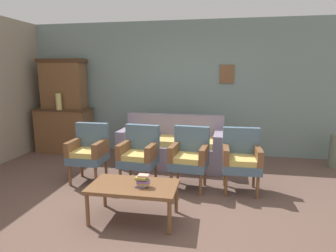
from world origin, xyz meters
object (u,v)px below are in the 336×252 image
at_px(armchair_near_cabinet, 139,153).
at_px(vase_on_cabinet, 59,102).
at_px(book_stack_on_table, 142,181).
at_px(side_cabinet, 65,130).
at_px(armchair_near_couch_end, 190,155).
at_px(coffee_table, 134,188).
at_px(armchair_row_middle, 241,157).
at_px(armchair_by_doorway, 89,150).
at_px(floral_couch, 172,147).
at_px(floor_vase_by_wall, 335,151).

bearing_deg(armchair_near_cabinet, vase_on_cabinet, 147.46).
xyz_separation_m(armchair_near_cabinet, book_stack_on_table, (0.33, -1.04, -0.01)).
xyz_separation_m(side_cabinet, vase_on_cabinet, (0.02, -0.18, 0.63)).
xyz_separation_m(armchair_near_couch_end, coffee_table, (-0.54, -1.02, -0.12)).
bearing_deg(armchair_near_cabinet, armchair_near_couch_end, 1.30).
height_order(armchair_near_cabinet, armchair_near_couch_end, same).
height_order(armchair_near_couch_end, armchair_row_middle, same).
bearing_deg(armchair_row_middle, armchair_by_doorway, -179.19).
relative_size(armchair_row_middle, book_stack_on_table, 5.40).
relative_size(vase_on_cabinet, book_stack_on_table, 2.01).
distance_m(side_cabinet, armchair_row_middle, 3.86).
bearing_deg(armchair_by_doorway, coffee_table, -44.50).
distance_m(floral_couch, armchair_row_middle, 1.52).
height_order(armchair_near_couch_end, coffee_table, armchair_near_couch_end).
xyz_separation_m(side_cabinet, armchair_near_cabinet, (2.09, -1.50, 0.03)).
bearing_deg(vase_on_cabinet, armchair_near_couch_end, -24.79).
bearing_deg(side_cabinet, armchair_near_cabinet, -35.70).
xyz_separation_m(armchair_row_middle, coffee_table, (-1.27, -1.05, -0.12)).
bearing_deg(armchair_row_middle, armchair_near_cabinet, -178.25).
relative_size(armchair_by_doorway, armchair_row_middle, 1.00).
xyz_separation_m(side_cabinet, armchair_by_doorway, (1.28, -1.49, 0.03)).
height_order(floral_couch, coffee_table, floral_couch).
relative_size(vase_on_cabinet, coffee_table, 0.34).
distance_m(armchair_near_cabinet, coffee_table, 1.03).
bearing_deg(floor_vase_by_wall, armchair_row_middle, -142.19).
bearing_deg(armchair_by_doorway, floral_couch, 41.40).
relative_size(vase_on_cabinet, floor_vase_by_wall, 0.56).
bearing_deg(armchair_near_couch_end, book_stack_on_table, -111.80).
distance_m(armchair_by_doorway, armchair_near_cabinet, 0.82).
bearing_deg(side_cabinet, armchair_row_middle, -22.18).
height_order(coffee_table, floor_vase_by_wall, floor_vase_by_wall).
distance_m(vase_on_cabinet, armchair_near_cabinet, 2.53).
distance_m(floral_couch, coffee_table, 2.03).
distance_m(side_cabinet, armchair_near_couch_end, 3.21).
xyz_separation_m(armchair_by_doorway, armchair_row_middle, (2.30, 0.03, 0.00)).
height_order(armchair_row_middle, book_stack_on_table, armchair_row_middle).
bearing_deg(armchair_near_couch_end, vase_on_cabinet, 155.21).
bearing_deg(armchair_row_middle, armchair_near_couch_end, -177.79).
xyz_separation_m(vase_on_cabinet, book_stack_on_table, (2.40, -2.36, -0.61)).
relative_size(floral_couch, floor_vase_by_wall, 3.14).
relative_size(armchair_by_doorway, armchair_near_cabinet, 1.00).
height_order(vase_on_cabinet, floor_vase_by_wall, vase_on_cabinet).
bearing_deg(side_cabinet, armchair_by_doorway, -49.43).
xyz_separation_m(armchair_by_doorway, armchair_near_cabinet, (0.82, -0.01, 0.00)).
relative_size(armchair_row_middle, coffee_table, 0.90).
bearing_deg(floral_couch, armchair_row_middle, -40.17).
bearing_deg(armchair_near_couch_end, coffee_table, -117.82).
xyz_separation_m(floral_couch, book_stack_on_table, (0.00, -2.06, 0.16)).
distance_m(coffee_table, floor_vase_by_wall, 3.86).
bearing_deg(floral_couch, coffee_table, -93.19).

